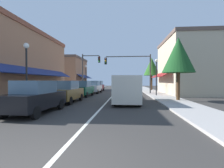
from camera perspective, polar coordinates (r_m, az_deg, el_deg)
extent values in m
plane|color=#33302D|center=(21.12, 0.52, -3.68)|extent=(80.00, 80.00, 0.00)
cube|color=gray|center=(22.22, -13.79, -3.32)|extent=(2.60, 56.00, 0.12)
cube|color=#A39E99|center=(21.41, 15.39, -3.49)|extent=(2.60, 56.00, 0.12)
cube|color=silver|center=(21.12, 0.52, -3.67)|extent=(0.14, 52.00, 0.01)
cube|color=#9E6B4C|center=(18.68, -31.57, 5.23)|extent=(5.30, 14.00, 6.31)
cube|color=brown|center=(19.22, -31.67, 15.25)|extent=(5.50, 14.20, 0.40)
cube|color=slate|center=(17.22, -24.56, -0.20)|extent=(0.08, 10.64, 1.80)
cube|color=navy|center=(16.94, -22.79, 3.86)|extent=(1.27, 11.76, 0.73)
cube|color=slate|center=(14.88, -30.63, 11.75)|extent=(0.08, 1.10, 1.30)
cube|color=slate|center=(20.15, -20.26, 8.98)|extent=(0.08, 1.10, 1.30)
cube|color=#BCAD8E|center=(24.42, 24.24, 5.07)|extent=(5.72, 10.00, 6.98)
cube|color=brown|center=(24.95, 24.31, 13.55)|extent=(5.92, 10.20, 0.40)
cube|color=slate|center=(23.58, 17.77, 0.17)|extent=(0.08, 7.60, 1.80)
cube|color=maroon|center=(23.47, 16.33, 3.10)|extent=(1.27, 8.40, 0.73)
cube|color=slate|center=(21.69, 19.14, 9.70)|extent=(0.08, 1.10, 1.30)
cube|color=slate|center=(25.94, 16.73, 8.29)|extent=(0.08, 1.10, 1.30)
cube|color=#9E6B4C|center=(32.83, -14.32, 3.01)|extent=(4.78, 8.00, 5.75)
cube|color=brown|center=(33.08, -14.35, 8.34)|extent=(4.98, 8.20, 0.40)
cube|color=slate|center=(32.13, -10.38, 0.43)|extent=(0.08, 6.08, 1.80)
cube|color=navy|center=(31.98, -9.33, 2.59)|extent=(1.27, 6.72, 0.73)
cube|color=slate|center=(30.52, -11.27, 5.55)|extent=(0.08, 1.10, 1.30)
cube|color=slate|center=(33.91, -9.61, 5.11)|extent=(0.08, 1.10, 1.30)
cube|color=black|center=(9.91, -24.63, -5.07)|extent=(1.84, 4.15, 0.80)
cube|color=slate|center=(9.78, -24.97, -0.86)|extent=(1.58, 2.04, 0.66)
cylinder|color=black|center=(11.52, -24.49, -6.22)|extent=(0.22, 0.63, 0.62)
cylinder|color=black|center=(10.79, -17.22, -6.66)|extent=(0.22, 0.63, 0.62)
cylinder|color=black|center=(9.33, -33.19, -8.01)|extent=(0.22, 0.63, 0.62)
cylinder|color=black|center=(8.42, -24.78, -8.91)|extent=(0.22, 0.63, 0.62)
cube|color=brown|center=(13.97, -15.36, -3.25)|extent=(1.79, 4.13, 0.80)
cube|color=slate|center=(13.84, -15.53, -0.26)|extent=(1.55, 2.03, 0.66)
cylinder|color=black|center=(15.54, -16.27, -4.29)|extent=(0.21, 0.62, 0.62)
cylinder|color=black|center=(15.02, -10.65, -4.45)|extent=(0.21, 0.62, 0.62)
cylinder|color=black|center=(13.09, -20.75, -5.32)|extent=(0.21, 0.62, 0.62)
cylinder|color=black|center=(12.47, -14.21, -5.61)|extent=(0.21, 0.62, 0.62)
cube|color=#0F4C33|center=(18.92, -10.03, -2.10)|extent=(1.80, 4.13, 0.80)
cube|color=slate|center=(18.80, -10.12, 0.11)|extent=(1.56, 2.03, 0.66)
cylinder|color=black|center=(20.47, -11.11, -2.98)|extent=(0.21, 0.62, 0.62)
cylinder|color=black|center=(20.06, -6.78, -3.05)|extent=(0.21, 0.62, 0.62)
cylinder|color=black|center=(17.91, -13.66, -3.57)|extent=(0.21, 0.62, 0.62)
cylinder|color=black|center=(17.44, -8.75, -3.68)|extent=(0.21, 0.62, 0.62)
cube|color=silver|center=(23.95, -6.27, -1.42)|extent=(1.81, 4.14, 0.80)
cube|color=slate|center=(23.84, -6.33, 0.32)|extent=(1.56, 2.03, 0.66)
cylinder|color=black|center=(25.47, -7.36, -2.18)|extent=(0.21, 0.62, 0.62)
cylinder|color=black|center=(25.15, -3.85, -2.21)|extent=(0.21, 0.62, 0.62)
cylinder|color=black|center=(22.85, -8.94, -2.55)|extent=(0.21, 0.62, 0.62)
cylinder|color=black|center=(22.49, -5.04, -2.60)|extent=(0.21, 0.62, 0.62)
cube|color=maroon|center=(28.43, -4.94, -1.03)|extent=(1.77, 4.12, 0.80)
cube|color=slate|center=(28.31, -4.98, 0.44)|extent=(1.55, 2.02, 0.66)
cylinder|color=black|center=(29.92, -5.95, -1.69)|extent=(0.21, 0.62, 0.62)
cylinder|color=black|center=(29.64, -2.95, -1.71)|extent=(0.21, 0.62, 0.62)
cylinder|color=black|center=(27.28, -7.09, -1.96)|extent=(0.21, 0.62, 0.62)
cylinder|color=black|center=(26.98, -3.81, -1.99)|extent=(0.21, 0.62, 0.62)
cube|color=beige|center=(13.09, 4.96, -1.49)|extent=(2.01, 5.02, 1.90)
cube|color=slate|center=(15.48, 4.86, 0.49)|extent=(1.73, 0.29, 0.84)
cube|color=black|center=(15.71, 4.85, -3.57)|extent=(1.86, 0.22, 0.24)
cylinder|color=black|center=(14.71, 1.44, -4.36)|extent=(0.25, 0.72, 0.72)
cylinder|color=black|center=(14.73, 8.33, -4.36)|extent=(0.25, 0.72, 0.72)
cylinder|color=black|center=(11.64, 0.67, -5.80)|extent=(0.25, 0.72, 0.72)
cylinder|color=black|center=(11.66, 9.40, -5.80)|extent=(0.25, 0.72, 0.72)
cylinder|color=#333333|center=(22.66, 13.02, 3.30)|extent=(0.18, 0.18, 5.28)
cylinder|color=#333333|center=(22.66, 5.47, 9.40)|extent=(5.95, 0.12, 0.12)
cube|color=black|center=(22.57, -2.17, 7.90)|extent=(0.30, 0.24, 0.90)
sphere|color=#420F0F|center=(22.47, -2.21, 8.64)|extent=(0.20, 0.20, 0.20)
sphere|color=yellow|center=(22.44, -2.21, 7.93)|extent=(0.20, 0.20, 0.20)
sphere|color=#0C3316|center=(22.41, -2.21, 7.22)|extent=(0.20, 0.20, 0.20)
cylinder|color=#333333|center=(24.87, -10.05, 3.59)|extent=(0.18, 0.18, 5.70)
cylinder|color=#333333|center=(24.83, -7.25, 9.63)|extent=(2.50, 0.12, 0.12)
cube|color=black|center=(24.34, -4.43, 8.39)|extent=(0.30, 0.24, 0.90)
sphere|color=#420F0F|center=(24.25, -4.48, 9.08)|extent=(0.20, 0.20, 0.20)
sphere|color=#3D2D0C|center=(24.21, -4.48, 8.42)|extent=(0.20, 0.20, 0.20)
sphere|color=green|center=(24.18, -4.47, 7.77)|extent=(0.20, 0.20, 0.20)
cylinder|color=black|center=(12.46, -27.28, 1.91)|extent=(0.12, 0.12, 3.92)
sphere|color=white|center=(12.68, -27.36, 11.62)|extent=(0.36, 0.36, 0.36)
cylinder|color=black|center=(19.50, 15.00, 1.57)|extent=(0.12, 0.12, 3.87)
sphere|color=white|center=(19.63, 15.03, 7.75)|extent=(0.36, 0.36, 0.36)
cylinder|color=black|center=(27.83, -8.93, 1.59)|extent=(0.12, 0.12, 4.01)
sphere|color=white|center=(27.94, -8.94, 6.07)|extent=(0.36, 0.36, 0.36)
cylinder|color=#4C331E|center=(15.30, 21.78, -0.19)|extent=(0.30, 0.30, 2.87)
cone|color=#19471E|center=(15.46, 21.84, 9.22)|extent=(2.74, 2.74, 3.01)
cylinder|color=#4C331E|center=(30.64, 13.44, 0.74)|extent=(0.30, 0.30, 3.18)
cone|color=#285B21|center=(30.75, 13.46, 5.85)|extent=(2.87, 2.87, 3.15)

